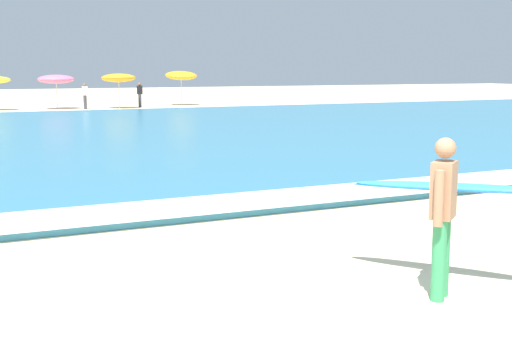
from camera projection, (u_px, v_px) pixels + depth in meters
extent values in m
plane|color=beige|center=(368.00, 328.00, 6.25)|extent=(160.00, 160.00, 0.00)
cube|color=teal|center=(59.00, 137.00, 23.08)|extent=(120.00, 28.00, 0.14)
cube|color=white|center=(183.00, 207.00, 11.07)|extent=(120.00, 1.48, 0.01)
cylinder|color=#338E56|center=(439.00, 260.00, 6.93)|extent=(0.15, 0.15, 0.88)
cylinder|color=#338E56|center=(442.00, 256.00, 7.09)|extent=(0.15, 0.15, 0.88)
cube|color=#9E7051|center=(444.00, 190.00, 6.90)|extent=(0.40, 0.38, 0.60)
sphere|color=#9E7051|center=(445.00, 148.00, 6.83)|extent=(0.22, 0.22, 0.22)
cylinder|color=#9E7051|center=(439.00, 198.00, 6.70)|extent=(0.10, 0.10, 0.58)
cylinder|color=#9E7051|center=(447.00, 184.00, 7.14)|extent=(0.31, 0.27, 0.51)
ellipsoid|color=#33BCD6|center=(453.00, 187.00, 7.35)|extent=(1.58, 1.94, 0.17)
ellipsoid|color=blue|center=(453.00, 189.00, 7.35)|extent=(1.66, 2.02, 0.13)
cylinder|color=beige|center=(57.00, 95.00, 40.10)|extent=(0.05, 0.05, 1.73)
ellipsoid|color=pink|center=(56.00, 79.00, 39.95)|extent=(2.18, 2.18, 0.56)
cylinder|color=beige|center=(119.00, 94.00, 40.82)|extent=(0.05, 0.05, 1.80)
ellipsoid|color=#F4A31E|center=(119.00, 78.00, 40.67)|extent=(2.09, 2.11, 0.60)
cylinder|color=beige|center=(181.00, 91.00, 44.41)|extent=(0.05, 0.05, 1.91)
ellipsoid|color=#F4A31E|center=(181.00, 76.00, 44.25)|extent=(2.13, 2.18, 0.76)
cylinder|color=#383842|center=(140.00, 101.00, 42.06)|extent=(0.20, 0.20, 0.84)
cube|color=black|center=(140.00, 90.00, 41.95)|extent=(0.32, 0.20, 0.54)
sphere|color=brown|center=(140.00, 84.00, 41.89)|extent=(0.20, 0.20, 0.20)
cylinder|color=#383842|center=(85.00, 102.00, 40.25)|extent=(0.20, 0.20, 0.84)
cube|color=white|center=(85.00, 91.00, 40.15)|extent=(0.32, 0.20, 0.54)
sphere|color=brown|center=(84.00, 85.00, 40.09)|extent=(0.20, 0.20, 0.20)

